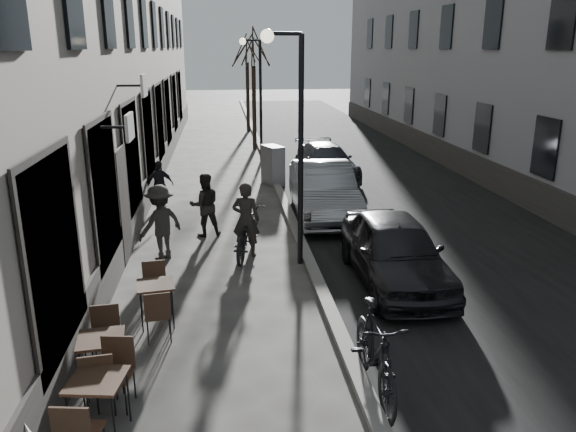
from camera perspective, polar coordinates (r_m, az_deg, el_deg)
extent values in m
cube|color=black|center=(23.04, 7.29, 4.81)|extent=(7.30, 60.00, 0.00)
cube|color=slate|center=(22.43, -1.82, 4.76)|extent=(0.25, 60.00, 0.12)
cylinder|color=black|center=(12.18, 1.30, 6.19)|extent=(0.12, 0.12, 5.00)
cylinder|color=black|center=(11.93, -0.36, 18.04)|extent=(0.70, 0.08, 0.08)
sphere|color=#FFF2CC|center=(11.89, -2.12, 17.80)|extent=(0.28, 0.28, 0.28)
cylinder|color=black|center=(24.02, -2.79, 11.44)|extent=(0.12, 0.12, 5.00)
cylinder|color=black|center=(23.89, -3.76, 17.40)|extent=(0.70, 0.08, 0.08)
sphere|color=#FFF2CC|center=(23.87, -4.63, 17.27)|extent=(0.28, 0.28, 0.28)
cylinder|color=black|center=(27.04, -3.46, 10.86)|extent=(0.20, 0.20, 3.90)
cylinder|color=black|center=(33.01, -4.10, 11.93)|extent=(0.20, 0.20, 3.90)
cube|color=#311E16|center=(7.61, -18.87, -15.52)|extent=(0.76, 0.76, 0.04)
cylinder|color=black|center=(7.72, -21.37, -18.92)|extent=(0.03, 0.03, 0.77)
cylinder|color=black|center=(7.53, -17.25, -19.47)|extent=(0.03, 0.03, 0.77)
cylinder|color=black|center=(8.13, -19.79, -16.73)|extent=(0.03, 0.03, 0.77)
cylinder|color=black|center=(7.95, -15.90, -17.17)|extent=(0.03, 0.03, 0.77)
cube|color=#311E16|center=(8.59, -18.50, -11.75)|extent=(0.71, 0.71, 0.04)
cylinder|color=black|center=(8.58, -20.25, -14.99)|extent=(0.02, 0.02, 0.75)
cylinder|color=black|center=(8.52, -16.54, -14.85)|extent=(0.02, 0.02, 0.75)
cylinder|color=black|center=(9.04, -19.86, -13.22)|extent=(0.02, 0.02, 0.75)
cylinder|color=black|center=(8.98, -16.37, -13.07)|extent=(0.02, 0.02, 0.75)
cube|color=#311E16|center=(10.16, -13.33, -6.82)|extent=(0.71, 0.71, 0.04)
cylinder|color=black|center=(10.08, -14.64, -9.54)|extent=(0.02, 0.02, 0.73)
cylinder|color=black|center=(10.08, -11.61, -9.30)|extent=(0.02, 0.02, 0.73)
cylinder|color=black|center=(10.55, -14.69, -8.29)|extent=(0.02, 0.02, 0.73)
cylinder|color=black|center=(10.56, -11.80, -8.07)|extent=(0.02, 0.02, 0.73)
cube|color=silver|center=(7.52, -24.58, -19.27)|extent=(0.41, 0.61, 0.94)
cube|color=slate|center=(20.05, -1.54, 5.17)|extent=(0.82, 1.05, 1.40)
imported|color=black|center=(13.20, -4.26, -1.80)|extent=(1.21, 2.18, 1.09)
imported|color=black|center=(13.09, -4.30, -0.36)|extent=(0.73, 0.57, 1.78)
imported|color=black|center=(14.65, -8.45, 1.11)|extent=(0.91, 0.77, 1.65)
imported|color=#2B2926|center=(13.19, -12.83, -0.65)|extent=(1.28, 1.25, 1.76)
imported|color=black|center=(17.36, -12.95, 3.07)|extent=(0.95, 0.64, 1.49)
imported|color=black|center=(11.81, 10.79, -3.45)|extent=(1.74, 4.22, 1.43)
imported|color=gray|center=(16.22, 3.62, 2.59)|extent=(1.78, 4.71, 1.53)
imported|color=#33373D|center=(21.19, 3.90, 5.56)|extent=(2.13, 4.41, 1.24)
imported|color=black|center=(8.19, 8.84, -13.50)|extent=(0.63, 2.14, 1.28)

